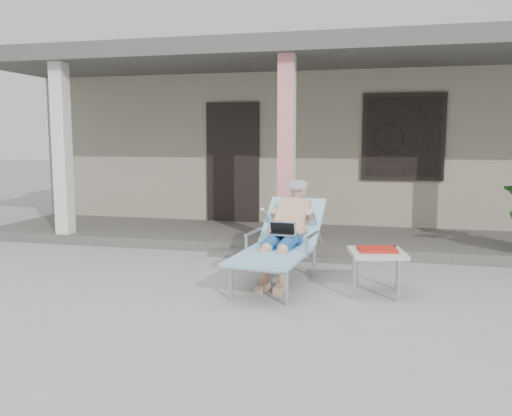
# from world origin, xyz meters

# --- Properties ---
(ground) EXTENTS (60.00, 60.00, 0.00)m
(ground) POSITION_xyz_m (0.00, 0.00, 0.00)
(ground) COLOR #9E9E99
(ground) RESTS_ON ground
(house) EXTENTS (10.40, 5.40, 3.30)m
(house) POSITION_xyz_m (0.00, 6.50, 1.67)
(house) COLOR gray
(house) RESTS_ON ground
(porch_deck) EXTENTS (10.00, 2.00, 0.15)m
(porch_deck) POSITION_xyz_m (0.00, 3.00, 0.07)
(porch_deck) COLOR #605B56
(porch_deck) RESTS_ON ground
(porch_overhang) EXTENTS (10.00, 2.30, 2.85)m
(porch_overhang) POSITION_xyz_m (0.00, 2.95, 2.79)
(porch_overhang) COLOR silver
(porch_overhang) RESTS_ON porch_deck
(porch_step) EXTENTS (2.00, 0.30, 0.07)m
(porch_step) POSITION_xyz_m (0.00, 1.85, 0.04)
(porch_step) COLOR #605B56
(porch_step) RESTS_ON ground
(lounger) EXTENTS (0.86, 1.88, 1.19)m
(lounger) POSITION_xyz_m (0.24, 0.72, 0.73)
(lounger) COLOR #B7B7BC
(lounger) RESTS_ON ground
(side_table) EXTENTS (0.65, 0.65, 0.50)m
(side_table) POSITION_xyz_m (1.29, 0.41, 0.42)
(side_table) COLOR beige
(side_table) RESTS_ON ground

